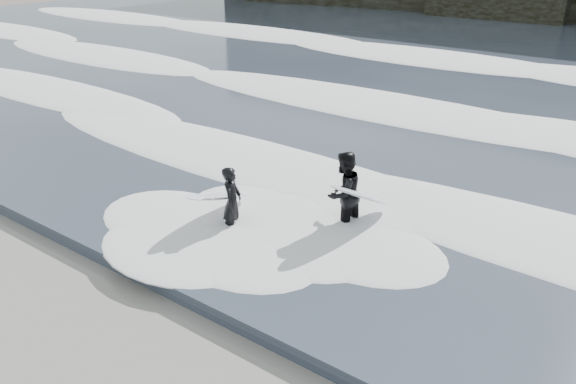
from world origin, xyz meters
name	(u,v)px	position (x,y,z in m)	size (l,w,h in m)	color
sea	(575,61)	(0.00, 29.00, 0.15)	(90.00, 52.00, 0.30)	#323A48
foam_near	(397,189)	(0.00, 9.00, 0.40)	(60.00, 3.20, 0.20)	white
foam_mid	(492,118)	(0.00, 16.00, 0.42)	(60.00, 4.00, 0.24)	white
foam_far	(557,69)	(0.00, 25.00, 0.45)	(60.00, 4.80, 0.30)	white
surfer_left	(229,201)	(-2.24, 5.48, 0.80)	(1.04, 2.03, 1.59)	black
surfer_right	(345,194)	(-0.28, 7.00, 0.94)	(1.28, 2.01, 1.86)	black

